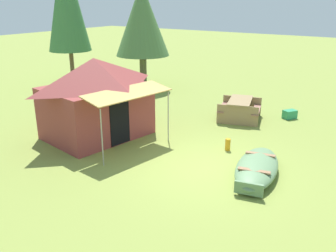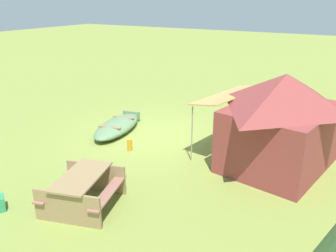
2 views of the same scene
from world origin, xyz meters
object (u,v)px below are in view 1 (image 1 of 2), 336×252
picnic_table (240,107)px  pine_tree_back_left (142,20)px  canvas_cabin_tent (96,97)px  fuel_can (228,145)px  beached_rowboat (257,168)px  cooler_box (290,114)px

picnic_table → pine_tree_back_left: 7.17m
canvas_cabin_tent → picnic_table: canvas_cabin_tent is taller
canvas_cabin_tent → fuel_can: 4.60m
beached_rowboat → pine_tree_back_left: bearing=54.4°
canvas_cabin_tent → picnic_table: size_ratio=1.96×
cooler_box → canvas_cabin_tent: bearing=138.9°
picnic_table → pine_tree_back_left: size_ratio=0.38×
canvas_cabin_tent → fuel_can: bearing=-72.8°
picnic_table → fuel_can: size_ratio=5.24×
canvas_cabin_tent → cooler_box: size_ratio=7.81×
beached_rowboat → picnic_table: bearing=29.1°
cooler_box → pine_tree_back_left: size_ratio=0.10×
canvas_cabin_tent → fuel_can: (1.32, -4.24, -1.19)m
beached_rowboat → pine_tree_back_left: pine_tree_back_left is taller
cooler_box → fuel_can: bearing=171.5°
canvas_cabin_tent → cooler_box: canvas_cabin_tent is taller
beached_rowboat → cooler_box: bearing=7.7°
beached_rowboat → pine_tree_back_left: (6.11, 8.54, 3.26)m
beached_rowboat → canvas_cabin_tent: canvas_cabin_tent is taller
picnic_table → fuel_can: picnic_table is taller
picnic_table → cooler_box: bearing=-52.8°
cooler_box → pine_tree_back_left: (0.74, 7.81, 3.31)m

